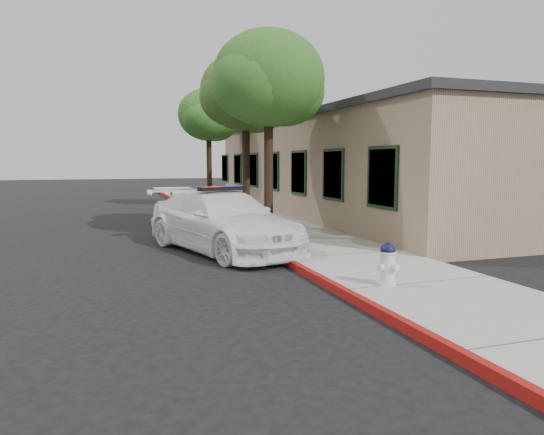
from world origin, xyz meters
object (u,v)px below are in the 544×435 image
at_px(fire_hydrant, 388,264).
at_px(street_tree_near, 269,83).
at_px(clapboard_building, 356,167).
at_px(street_tree_far, 210,117).
at_px(street_tree_mid, 246,96).
at_px(police_car, 223,221).

height_order(fire_hydrant, street_tree_near, street_tree_near).
height_order(clapboard_building, fire_hydrant, clapboard_building).
relative_size(fire_hydrant, street_tree_far, 0.13).
distance_m(fire_hydrant, street_tree_mid, 9.49).
bearing_deg(police_car, fire_hydrant, -88.32).
bearing_deg(fire_hydrant, clapboard_building, 45.39).
xyz_separation_m(clapboard_building, police_car, (-7.62, -6.84, -1.32)).
distance_m(police_car, fire_hydrant, 5.47).
bearing_deg(fire_hydrant, street_tree_far, 69.66).
bearing_deg(street_tree_mid, street_tree_near, -88.71).
bearing_deg(police_car, street_tree_near, 17.07).
distance_m(police_car, street_tree_near, 4.35).
distance_m(clapboard_building, street_tree_near, 8.57).
relative_size(police_car, fire_hydrant, 7.66).
xyz_separation_m(street_tree_near, street_tree_mid, (-0.05, 2.28, -0.09)).
distance_m(street_tree_near, street_tree_far, 11.36).
bearing_deg(street_tree_far, clapboard_building, -46.84).
xyz_separation_m(police_car, fire_hydrant, (1.83, -5.15, -0.27)).
xyz_separation_m(police_car, street_tree_mid, (1.64, 3.46, 3.73)).
height_order(clapboard_building, street_tree_mid, street_tree_mid).
bearing_deg(street_tree_mid, police_car, -115.32).
distance_m(clapboard_building, street_tree_mid, 7.28).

